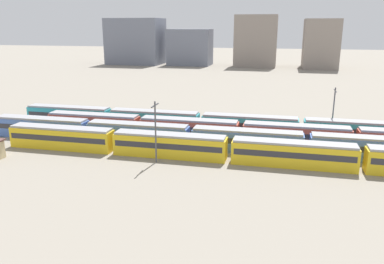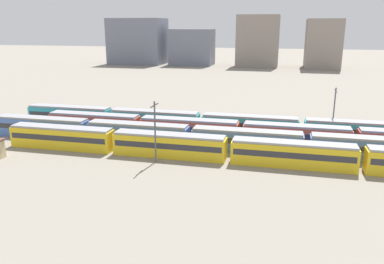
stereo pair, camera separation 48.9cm
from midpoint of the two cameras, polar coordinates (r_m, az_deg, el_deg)
name	(u,v)px [view 1 (the left image)]	position (r m, az deg, el deg)	size (l,w,h in m)	color
ground_plane	(103,137)	(73.95, -13.15, -0.73)	(600.00, 600.00, 0.00)	gray
train_track_0	(293,154)	(58.66, 14.48, -3.12)	(93.60, 3.06, 3.75)	yellow
train_track_1	(307,144)	(63.72, 16.35, -1.77)	(112.50, 3.06, 3.75)	#4C70BC
train_track_2	(241,132)	(68.92, 7.01, 0.03)	(74.70, 3.06, 3.75)	#BC4C38
train_track_3	(249,125)	(73.83, 8.29, 1.03)	(93.60, 3.06, 3.75)	teal
catenary_pole_0	(156,129)	(57.61, -5.65, 0.45)	(0.24, 3.20, 9.43)	#4C4C51
catenary_pole_1	(333,109)	(76.39, 19.97, 3.21)	(0.24, 3.20, 9.15)	#4C4C51
distant_building_0	(136,41)	(214.97, -8.35, 13.10)	(28.34, 20.10, 23.78)	slate
distant_building_1	(190,47)	(206.14, -0.35, 12.41)	(21.77, 15.60, 18.34)	slate
distant_building_2	(256,41)	(200.83, 9.32, 13.12)	(20.55, 14.95, 25.22)	gray
distant_building_3	(321,44)	(201.08, 18.38, 12.26)	(16.14, 21.50, 23.19)	gray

